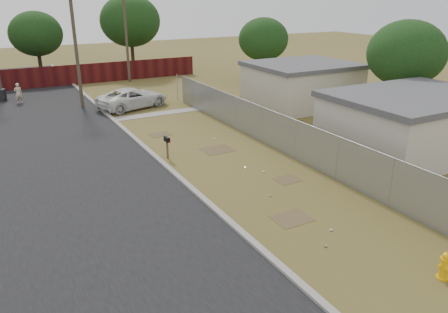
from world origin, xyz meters
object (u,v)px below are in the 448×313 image
fire_hydrant (445,266)px  pedestrian (18,93)px  pickup_truck (133,98)px  trash_bin (2,95)px  mailbox (167,141)px

fire_hydrant → pedestrian: pedestrian is taller
fire_hydrant → pedestrian: bearing=106.5°
fire_hydrant → pickup_truck: (-1.63, 24.10, 0.30)m
pickup_truck → trash_bin: bearing=33.0°
fire_hydrant → pedestrian: (-8.78, 29.61, 0.34)m
mailbox → pedestrian: size_ratio=0.74×
mailbox → pickup_truck: size_ratio=0.22×
pedestrian → trash_bin: 1.82m
fire_hydrant → pickup_truck: 24.15m
fire_hydrant → pedestrian: 30.89m
mailbox → pickup_truck: pickup_truck is taller
mailbox → trash_bin: (-6.57, 17.89, -0.43)m
pickup_truck → pedestrian: (-7.15, 5.52, 0.04)m
pickup_truck → pedestrian: pedestrian is taller
pedestrian → trash_bin: size_ratio=1.68×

